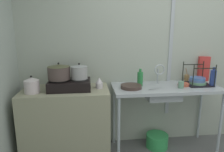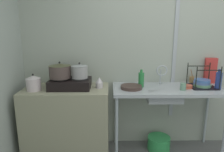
{
  "view_description": "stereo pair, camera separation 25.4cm",
  "coord_description": "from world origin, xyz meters",
  "views": [
    {
      "loc": [
        -1.11,
        -1.21,
        1.65
      ],
      "look_at": [
        -0.83,
        1.25,
        1.07
      ],
      "focal_mm": 32.52,
      "sensor_mm": 36.0,
      "label": 1
    },
    {
      "loc": [
        -0.86,
        -1.23,
        1.65
      ],
      "look_at": [
        -0.83,
        1.25,
        1.07
      ],
      "focal_mm": 32.52,
      "sensor_mm": 36.0,
      "label": 2
    }
  ],
  "objects": [
    {
      "name": "pot_on_left_burner",
      "position": [
        -1.48,
        1.25,
        1.14
      ],
      "size": [
        0.27,
        0.27,
        0.21
      ],
      "color": "#4B3D39",
      "rests_on": "stove"
    },
    {
      "name": "utensil_jar",
      "position": [
        0.28,
        1.48,
        0.97
      ],
      "size": [
        0.06,
        0.06,
        0.2
      ],
      "color": "#987445",
      "rests_on": "counter_sink"
    },
    {
      "name": "faucet",
      "position": [
        -0.18,
        1.36,
        1.1
      ],
      "size": [
        0.15,
        0.08,
        0.28
      ],
      "color": "#A2AAB2",
      "rests_on": "counter_sink"
    },
    {
      "name": "bottle_by_sink",
      "position": [
        -0.45,
        1.31,
        1.01
      ],
      "size": [
        0.07,
        0.07,
        0.23
      ],
      "color": "#26793B",
      "rests_on": "counter_sink"
    },
    {
      "name": "wall_back",
      "position": [
        0.0,
        1.58,
        1.39
      ],
      "size": [
        4.89,
        0.1,
        2.77
      ],
      "primitive_type": "cube",
      "color": "#A1AA9E",
      "rests_on": "ground"
    },
    {
      "name": "sink_basin",
      "position": [
        -0.18,
        1.22,
        0.84
      ],
      "size": [
        0.43,
        0.34,
        0.15
      ],
      "primitive_type": "cube",
      "color": "#A2AAB2",
      "rests_on": "counter_sink"
    },
    {
      "name": "frying_pan",
      "position": [
        -0.59,
        1.22,
        0.94
      ],
      "size": [
        0.27,
        0.27,
        0.04
      ],
      "primitive_type": "cylinder",
      "color": "#3E2F2A",
      "rests_on": "counter_sink"
    },
    {
      "name": "cereal_box",
      "position": [
        0.53,
        1.49,
        1.09
      ],
      "size": [
        0.16,
        0.08,
        0.35
      ],
      "primitive_type": "cube",
      "rotation": [
        0.0,
        0.0,
        -0.13
      ],
      "color": "red",
      "rests_on": "counter_sink"
    },
    {
      "name": "bucket_on_floor",
      "position": [
        -0.18,
        1.31,
        0.09
      ],
      "size": [
        0.31,
        0.31,
        0.19
      ],
      "primitive_type": "cylinder",
      "color": "green",
      "rests_on": "ground"
    },
    {
      "name": "pot_beside_stove",
      "position": [
        -1.79,
        1.16,
        1.01
      ],
      "size": [
        0.18,
        0.18,
        0.21
      ],
      "color": "silver",
      "rests_on": "counter_concrete"
    },
    {
      "name": "small_bowl_on_drainboard",
      "position": [
        0.12,
        1.25,
        0.93
      ],
      "size": [
        0.15,
        0.15,
        0.04
      ],
      "primitive_type": "cylinder",
      "color": "#C3543E",
      "rests_on": "counter_sink"
    },
    {
      "name": "percolator",
      "position": [
        -0.99,
        1.26,
        0.98
      ],
      "size": [
        0.09,
        0.09,
        0.14
      ],
      "color": "silver",
      "rests_on": "counter_concrete"
    },
    {
      "name": "counter_concrete",
      "position": [
        -1.42,
        1.25,
        0.46
      ],
      "size": [
        1.07,
        0.57,
        0.92
      ],
      "primitive_type": "cube",
      "color": "gray",
      "rests_on": "ground"
    },
    {
      "name": "pot_on_right_burner",
      "position": [
        -1.24,
        1.25,
        1.14
      ],
      "size": [
        0.2,
        0.2,
        0.2
      ],
      "color": "#979798",
      "rests_on": "stove"
    },
    {
      "name": "cup_by_rack",
      "position": [
        0.04,
        1.15,
        0.96
      ],
      "size": [
        0.07,
        0.07,
        0.09
      ],
      "primitive_type": "cylinder",
      "color": "slate",
      "rests_on": "counter_sink"
    },
    {
      "name": "dish_rack",
      "position": [
        0.33,
        1.28,
        0.97
      ],
      "size": [
        0.32,
        0.31,
        0.29
      ],
      "color": "black",
      "rests_on": "counter_sink"
    },
    {
      "name": "bottle_by_rack",
      "position": [
        0.49,
        1.19,
        1.03
      ],
      "size": [
        0.08,
        0.08,
        0.25
      ],
      "color": "navy",
      "rests_on": "counter_sink"
    },
    {
      "name": "counter_sink",
      "position": [
        -0.12,
        1.25,
        0.84
      ],
      "size": [
        1.4,
        0.57,
        0.92
      ],
      "color": "#A2AAB2",
      "rests_on": "ground"
    },
    {
      "name": "wall_metal_strip",
      "position": [
        0.03,
        1.53,
        1.53
      ],
      "size": [
        0.05,
        0.01,
        2.22
      ],
      "primitive_type": "cube",
      "color": "#A2AAB2"
    },
    {
      "name": "stove",
      "position": [
        -1.36,
        1.25,
        0.98
      ],
      "size": [
        0.51,
        0.35,
        0.13
      ],
      "color": "black",
      "rests_on": "counter_concrete"
    }
  ]
}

